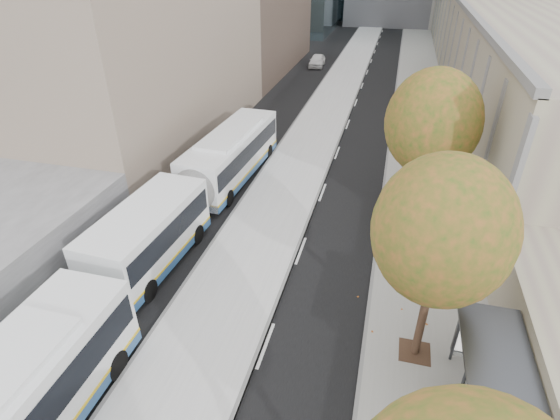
% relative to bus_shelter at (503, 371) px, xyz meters
% --- Properties ---
extents(bus_platform, '(4.25, 150.00, 0.15)m').
position_rel_bus_shelter_xyz_m(bus_platform, '(-9.56, 24.04, -2.11)').
color(bus_platform, silver).
rests_on(bus_platform, ground).
extents(sidewalk, '(4.75, 150.00, 0.08)m').
position_rel_bus_shelter_xyz_m(sidewalk, '(-1.56, 24.04, -2.15)').
color(sidewalk, gray).
rests_on(sidewalk, ground).
extents(building_tan, '(18.00, 92.00, 8.00)m').
position_rel_bus_shelter_xyz_m(building_tan, '(9.81, 53.04, 1.81)').
color(building_tan, gray).
rests_on(building_tan, ground).
extents(bus_shelter, '(1.90, 4.40, 2.53)m').
position_rel_bus_shelter_xyz_m(bus_shelter, '(0.00, 0.00, 0.00)').
color(bus_shelter, '#383A3F').
rests_on(bus_shelter, sidewalk).
extents(tree_c, '(4.20, 4.20, 7.28)m').
position_rel_bus_shelter_xyz_m(tree_c, '(-2.09, 2.04, 3.06)').
color(tree_c, '#2F1D18').
rests_on(tree_c, sidewalk).
extents(tree_d, '(4.40, 4.40, 7.60)m').
position_rel_bus_shelter_xyz_m(tree_d, '(-2.09, 11.04, 3.28)').
color(tree_d, '#2F1D18').
rests_on(tree_d, sidewalk).
extents(bus_far, '(3.53, 17.55, 2.91)m').
position_rel_bus_shelter_xyz_m(bus_far, '(-13.36, 9.66, -0.60)').
color(bus_far, white).
rests_on(bus_far, ground).
extents(distant_car, '(1.83, 4.19, 1.41)m').
position_rel_bus_shelter_xyz_m(distant_car, '(-13.51, 44.35, -1.49)').
color(distant_car, white).
rests_on(distant_car, ground).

